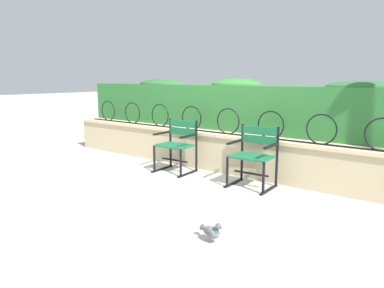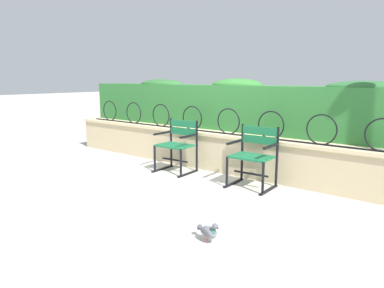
# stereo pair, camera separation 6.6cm
# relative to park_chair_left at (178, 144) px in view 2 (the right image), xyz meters

# --- Properties ---
(ground_plane) EXTENTS (60.00, 60.00, 0.00)m
(ground_plane) POSITION_rel_park_chair_left_xyz_m (0.51, -0.38, -0.46)
(ground_plane) COLOR #BCB7AD
(stone_wall) EXTENTS (6.94, 0.41, 0.63)m
(stone_wall) POSITION_rel_park_chair_left_xyz_m (0.51, 0.49, -0.14)
(stone_wall) COLOR #C6B289
(stone_wall) RESTS_ON ground
(iron_arch_fence) EXTENTS (6.41, 0.02, 0.42)m
(iron_arch_fence) POSITION_rel_park_chair_left_xyz_m (0.36, 0.41, 0.36)
(iron_arch_fence) COLOR black
(iron_arch_fence) RESTS_ON stone_wall
(hedge_row) EXTENTS (6.80, 0.60, 0.88)m
(hedge_row) POSITION_rel_park_chair_left_xyz_m (0.51, 0.96, 0.59)
(hedge_row) COLOR #2D7033
(hedge_row) RESTS_ON stone_wall
(park_chair_left) EXTENTS (0.60, 0.55, 0.84)m
(park_chair_left) POSITION_rel_park_chair_left_xyz_m (0.00, 0.00, 0.00)
(park_chair_left) COLOR #19663D
(park_chair_left) RESTS_ON ground
(park_chair_right) EXTENTS (0.61, 0.54, 0.85)m
(park_chair_right) POSITION_rel_park_chair_left_xyz_m (1.39, 0.03, 0.00)
(park_chair_right) COLOR #19663D
(park_chair_right) RESTS_ON ground
(pigeon_near_chairs) EXTENTS (0.29, 0.15, 0.22)m
(pigeon_near_chairs) POSITION_rel_park_chair_left_xyz_m (1.95, -1.80, -0.35)
(pigeon_near_chairs) COLOR slate
(pigeon_near_chairs) RESTS_ON ground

